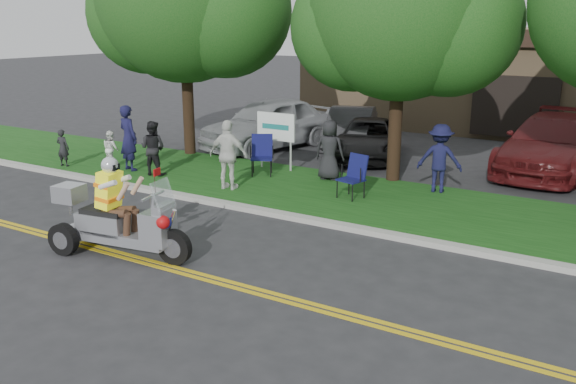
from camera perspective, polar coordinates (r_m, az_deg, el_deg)
The scene contains 23 objects.
ground at distance 11.19m, azimuth -6.74°, elevation -6.93°, with size 120.00×120.00×0.00m, color #28282B.
centerline_near at distance 10.77m, azimuth -8.65°, elevation -7.89°, with size 60.00×0.10×0.01m, color gold.
centerline_far at distance 10.88m, azimuth -8.11°, elevation -7.61°, with size 60.00×0.10×0.01m, color gold.
curb at distance 13.54m, azimuth 1.20°, elevation -2.48°, with size 60.00×0.25×0.12m, color #A8A89E.
grass_verge at distance 15.35m, azimuth 5.24°, elevation -0.35°, with size 60.00×4.00×0.10m, color #144312.
commercial_building at distance 27.51m, azimuth 22.27°, elevation 9.82°, with size 18.00×8.20×4.00m.
tree_left at distance 19.86m, azimuth -9.54°, elevation 17.13°, with size 6.62×5.40×7.78m.
tree_mid at distance 16.40m, azimuth 10.71°, elevation 15.97°, with size 5.88×4.80×7.05m.
business_sign at distance 17.66m, azimuth -1.14°, elevation 5.83°, with size 1.25×0.06×1.75m.
trike_scooter at distance 11.88m, azimuth -15.79°, elevation -2.66°, with size 2.90×1.11×1.90m.
lawn_chair_a at distance 14.93m, azimuth 6.23°, elevation 1.73°, with size 0.69×0.70×1.06m.
lawn_chair_b at distance 17.15m, azimuth -2.45°, elevation 3.76°, with size 0.82×0.83×1.12m.
spectator_adult_left at distance 18.15m, azimuth -14.70°, elevation 4.92°, with size 0.69×0.45×1.88m, color #15153A.
spectator_adult_mid at distance 17.46m, azimuth -12.53°, elevation 4.04°, with size 0.74×0.58×1.52m, color black.
spectator_adult_right at distance 15.60m, azimuth -5.59°, elevation 3.47°, with size 1.05×0.44×1.78m, color silver.
spectator_chair_a at distance 15.75m, azimuth 14.01°, elevation 3.08°, with size 1.12×0.64×1.73m, color #14153A.
spectator_chair_b at distance 16.56m, azimuth 3.90°, elevation 3.96°, with size 0.80×0.52×1.64m, color black.
child_left at distance 19.31m, azimuth -20.32°, elevation 3.90°, with size 0.40×0.26×1.11m, color black.
child_right at distance 18.78m, azimuth -16.21°, elevation 3.90°, with size 0.53×0.41×1.08m, color white.
parked_car_far_left at distance 21.20m, azimuth -1.81°, elevation 6.46°, with size 2.08×5.18×1.76m, color #989B9F.
parked_car_left at distance 21.29m, azimuth 5.88°, elevation 5.93°, with size 1.48×4.25×1.40m, color #2D2C2F.
parked_car_mid at distance 19.96m, azimuth 7.49°, elevation 4.98°, with size 2.04×4.42×1.23m, color black.
parked_car_right at distance 19.42m, azimuth 23.41°, elevation 4.14°, with size 2.30×5.66×1.64m, color #571416.
Camera 1 is at (6.44, -8.08, 4.29)m, focal length 38.00 mm.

